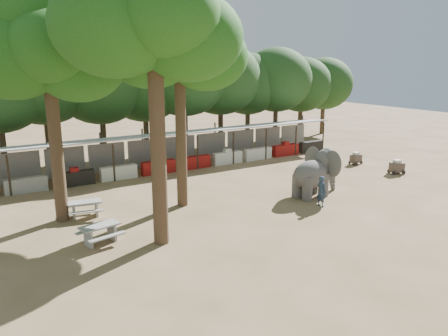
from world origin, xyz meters
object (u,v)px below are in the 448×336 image
yard_tree_back (175,40)px  picnic_table_far (85,207)px  yard_tree_left (43,46)px  picnic_table_near (100,231)px  yard_tree_center (148,16)px  elephant (316,173)px  cart_front (397,167)px  handler (322,191)px  cart_back (356,158)px

yard_tree_back → picnic_table_far: size_ratio=6.22×
yard_tree_back → yard_tree_left: bearing=170.5°
yard_tree_back → picnic_table_near: size_ratio=5.99×
yard_tree_center → elephant: yard_tree_center is taller
yard_tree_center → picnic_table_far: yard_tree_center is taller
yard_tree_center → picnic_table_near: bearing=152.0°
picnic_table_near → picnic_table_far: (0.30, 3.59, -0.01)m
yard_tree_back → elephant: size_ratio=3.19×
elephant → cart_front: bearing=-1.1°
handler → picnic_table_far: handler is taller
picnic_table_near → handler: bearing=-18.4°
yard_tree_center → yard_tree_back: size_ratio=1.06×
yard_tree_back → cart_back: yard_tree_back is taller
picnic_table_far → cart_back: 20.25m
picnic_table_near → yard_tree_left: bearing=91.6°
handler → cart_front: size_ratio=1.42×
picnic_table_near → cart_back: bearing=0.6°
picnic_table_far → picnic_table_near: bearing=-85.1°
elephant → picnic_table_far: elephant is taller
picnic_table_near → yard_tree_center: bearing=-39.5°
yard_tree_center → picnic_table_near: yard_tree_center is taller
handler → picnic_table_near: size_ratio=0.88×
picnic_table_far → yard_tree_back: bearing=1.4°
yard_tree_left → picnic_table_near: size_ratio=5.81×
yard_tree_back → cart_front: bearing=-7.0°
picnic_table_near → elephant: bearing=-10.3°
yard_tree_left → cart_front: (21.63, -2.91, -7.72)m
cart_front → cart_back: (-0.19, 3.44, -0.03)m
elephant → cart_front: elephant is taller
elephant → cart_front: size_ratio=3.04×
handler → cart_front: (9.32, 2.35, -0.35)m
handler → cart_front: 9.61m
picnic_table_far → handler: bearing=-14.4°
yard_tree_center → handler: 12.53m
cart_back → yard_tree_center: bearing=-169.8°
elephant → cart_back: bearing=21.3°
yard_tree_left → cart_back: 22.80m
picnic_table_far → cart_front: 20.59m
handler → picnic_table_far: size_ratio=0.91×
yard_tree_center → cart_back: 21.14m
picnic_table_near → picnic_table_far: size_ratio=1.04×
yard_tree_left → yard_tree_back: (6.00, -1.00, 0.34)m
cart_front → cart_back: bearing=115.0°
yard_tree_back → picnic_table_far: yard_tree_back is taller
yard_tree_center → yard_tree_left: bearing=121.0°
yard_tree_left → elephant: size_ratio=3.10×
elephant → picnic_table_far: bearing=158.6°
yard_tree_center → elephant: (10.40, 1.37, -7.87)m
yard_tree_left → cart_back: yard_tree_left is taller
picnic_table_near → cart_back: size_ratio=1.88×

